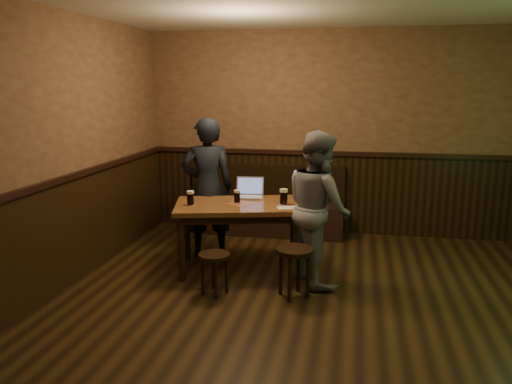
{
  "coord_description": "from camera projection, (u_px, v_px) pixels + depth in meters",
  "views": [
    {
      "loc": [
        0.43,
        -3.98,
        2.06
      ],
      "look_at": [
        -0.61,
        1.17,
        0.93
      ],
      "focal_mm": 35.0,
      "sensor_mm": 36.0,
      "label": 1
    }
  ],
  "objects": [
    {
      "name": "room",
      "position": [
        303.0,
        187.0,
        4.28
      ],
      "size": [
        5.04,
        6.04,
        2.84
      ],
      "color": "black",
      "rests_on": "ground"
    },
    {
      "name": "bench",
      "position": [
        265.0,
        211.0,
        7.05
      ],
      "size": [
        2.2,
        0.5,
        0.95
      ],
      "color": "black",
      "rests_on": "ground"
    },
    {
      "name": "pub_table",
      "position": [
        241.0,
        212.0,
        5.56
      ],
      "size": [
        1.59,
        1.15,
        0.77
      ],
      "rotation": [
        0.0,
        0.0,
        0.25
      ],
      "color": "brown",
      "rests_on": "ground"
    },
    {
      "name": "stool_left",
      "position": [
        214.0,
        262.0,
        4.94
      ],
      "size": [
        0.41,
        0.41,
        0.42
      ],
      "rotation": [
        0.0,
        0.0,
        0.37
      ],
      "color": "black",
      "rests_on": "ground"
    },
    {
      "name": "stool_right",
      "position": [
        294.0,
        258.0,
        4.87
      ],
      "size": [
        0.43,
        0.43,
        0.5
      ],
      "rotation": [
        0.0,
        0.0,
        -0.18
      ],
      "color": "black",
      "rests_on": "ground"
    },
    {
      "name": "pint_left",
      "position": [
        190.0,
        198.0,
        5.44
      ],
      "size": [
        0.1,
        0.1,
        0.16
      ],
      "color": "#A61422",
      "rests_on": "pub_table"
    },
    {
      "name": "pint_mid",
      "position": [
        237.0,
        196.0,
        5.55
      ],
      "size": [
        0.09,
        0.09,
        0.15
      ],
      "color": "#A61422",
      "rests_on": "pub_table"
    },
    {
      "name": "pint_right",
      "position": [
        284.0,
        197.0,
        5.47
      ],
      "size": [
        0.11,
        0.11,
        0.18
      ],
      "color": "#A61422",
      "rests_on": "pub_table"
    },
    {
      "name": "laptop",
      "position": [
        250.0,
        192.0,
        5.84
      ],
      "size": [
        0.35,
        0.29,
        0.23
      ],
      "rotation": [
        0.0,
        0.0,
        0.11
      ],
      "color": "silver",
      "rests_on": "pub_table"
    },
    {
      "name": "menu",
      "position": [
        288.0,
        208.0,
        5.34
      ],
      "size": [
        0.25,
        0.2,
        0.0
      ],
      "primitive_type": "cube",
      "rotation": [
        0.0,
        0.0,
        0.28
      ],
      "color": "silver",
      "rests_on": "pub_table"
    },
    {
      "name": "person_suit",
      "position": [
        208.0,
        187.0,
        6.0
      ],
      "size": [
        0.72,
        0.58,
        1.69
      ],
      "primitive_type": "imported",
      "rotation": [
        0.0,
        0.0,
        3.47
      ],
      "color": "black",
      "rests_on": "ground"
    },
    {
      "name": "person_grey",
      "position": [
        318.0,
        208.0,
        5.2
      ],
      "size": [
        0.91,
        0.98,
        1.61
      ],
      "primitive_type": "imported",
      "rotation": [
        0.0,
        0.0,
        2.06
      ],
      "color": "gray",
      "rests_on": "ground"
    }
  ]
}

